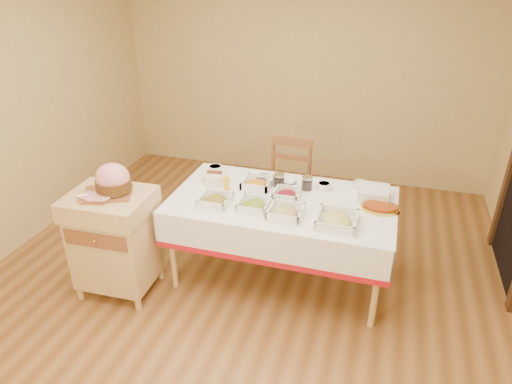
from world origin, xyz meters
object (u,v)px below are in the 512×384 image
at_px(dining_chair, 287,186).
at_px(mustard_bottle, 227,183).
at_px(butcher_cart, 115,237).
at_px(preserve_jar_right, 307,184).
at_px(dining_table, 282,216).
at_px(bread_basket, 215,177).
at_px(brass_platter, 380,208).
at_px(preserve_jar_left, 279,181).
at_px(plate_stack, 374,193).
at_px(ham_on_board, 112,182).

height_order(dining_chair, mustard_bottle, dining_chair).
bearing_deg(dining_chair, butcher_cart, -129.96).
relative_size(preserve_jar_right, mustard_bottle, 0.72).
bearing_deg(dining_table, mustard_bottle, 178.93).
relative_size(bread_basket, brass_platter, 0.73).
bearing_deg(preserve_jar_left, bread_basket, -172.49).
bearing_deg(preserve_jar_left, plate_stack, 1.59).
xyz_separation_m(dining_table, mustard_bottle, (-0.49, 0.01, 0.23)).
xyz_separation_m(dining_table, preserve_jar_right, (0.15, 0.24, 0.21)).
xyz_separation_m(ham_on_board, preserve_jar_right, (1.36, 0.78, -0.19)).
height_order(dining_table, dining_chair, dining_chair).
bearing_deg(bread_basket, mustard_bottle, -40.45).
bearing_deg(dining_chair, dining_table, -80.15).
relative_size(dining_chair, ham_on_board, 2.55).
relative_size(plate_stack, brass_platter, 0.80).
bearing_deg(brass_platter, mustard_bottle, -178.06).
xyz_separation_m(butcher_cart, bread_basket, (0.60, 0.72, 0.29)).
bearing_deg(bread_basket, plate_stack, 4.06).
bearing_deg(dining_table, dining_chair, 99.85).
distance_m(butcher_cart, plate_stack, 2.14).
height_order(dining_chair, bread_basket, dining_chair).
height_order(plate_stack, brass_platter, plate_stack).
distance_m(dining_table, preserve_jar_right, 0.35).
xyz_separation_m(dining_table, butcher_cart, (-1.25, -0.57, -0.09)).
bearing_deg(preserve_jar_right, preserve_jar_left, -176.43).
distance_m(preserve_jar_left, plate_stack, 0.79).
xyz_separation_m(mustard_bottle, plate_stack, (1.20, 0.23, -0.03)).
xyz_separation_m(butcher_cart, brass_platter, (2.02, 0.62, 0.27)).
bearing_deg(preserve_jar_left, butcher_cart, -145.77).
height_order(preserve_jar_left, brass_platter, preserve_jar_left).
xyz_separation_m(dining_chair, preserve_jar_left, (0.05, -0.54, 0.32)).
xyz_separation_m(butcher_cart, ham_on_board, (0.04, 0.03, 0.49)).
xyz_separation_m(preserve_jar_right, bread_basket, (-0.80, -0.09, -0.01)).
bearing_deg(butcher_cart, mustard_bottle, 37.39).
distance_m(ham_on_board, preserve_jar_right, 1.58).
height_order(preserve_jar_left, preserve_jar_right, preserve_jar_right).
relative_size(preserve_jar_right, brass_platter, 0.39).
bearing_deg(brass_platter, preserve_jar_right, 163.59).
xyz_separation_m(ham_on_board, bread_basket, (0.56, 0.69, -0.20)).
relative_size(dining_table, bread_basket, 8.17).
bearing_deg(butcher_cart, plate_stack, 22.58).
relative_size(dining_table, preserve_jar_left, 15.55).
height_order(butcher_cart, mustard_bottle, mustard_bottle).
xyz_separation_m(preserve_jar_left, brass_platter, (0.86, -0.17, -0.03)).
height_order(bread_basket, plate_stack, bread_basket).
bearing_deg(brass_platter, butcher_cart, -162.89).
distance_m(ham_on_board, bread_basket, 0.91).
height_order(ham_on_board, brass_platter, ham_on_board).
xyz_separation_m(dining_table, plate_stack, (0.71, 0.24, 0.21)).
relative_size(ham_on_board, preserve_jar_left, 3.23).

